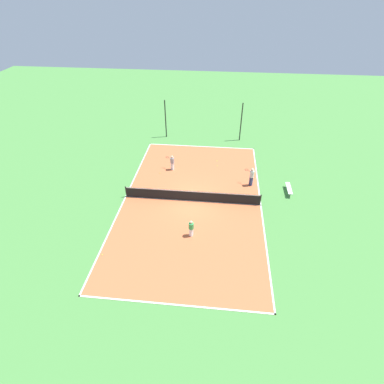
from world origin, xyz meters
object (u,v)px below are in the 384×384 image
tennis_net (192,196)px  tennis_ball_near_net (160,173)px  tennis_ball_far_baseline (102,255)px  fence_post_back_right (241,122)px  player_far_white (252,176)px  tennis_ball_left_sideline (217,166)px  fence_post_back_left (166,119)px  tennis_ball_right_alley (217,161)px  bench (289,188)px  player_far_green (191,228)px  player_baseline_gray (172,162)px

tennis_net → tennis_ball_near_net: 5.13m
tennis_ball_far_baseline → fence_post_back_right: fence_post_back_right is taller
tennis_net → player_far_white: player_far_white is taller
tennis_ball_left_sideline → fence_post_back_left: bearing=135.4°
player_far_white → tennis_ball_left_sideline: bearing=-4.1°
tennis_ball_far_baseline → tennis_ball_right_alley: same height
bench → player_far_green: size_ratio=1.27×
player_far_green → tennis_ball_far_baseline: (-5.62, -2.40, -0.72)m
fence_post_back_left → fence_post_back_right: size_ratio=1.00×
tennis_net → fence_post_back_right: size_ratio=2.61×
player_far_green → player_far_white: bearing=170.2°
tennis_ball_right_alley → tennis_ball_near_net: size_ratio=1.00×
tennis_ball_near_net → fence_post_back_left: bearing=95.3°
bench → player_baseline_gray: player_baseline_gray is taller
player_far_green → tennis_ball_right_alley: player_far_green is taller
tennis_ball_far_baseline → fence_post_back_right: 20.28m
fence_post_back_left → fence_post_back_right: 8.19m
bench → tennis_ball_far_baseline: bench is taller
tennis_ball_left_sideline → tennis_ball_far_baseline: 13.96m
tennis_ball_far_baseline → tennis_net: bearing=50.5°
tennis_net → tennis_ball_left_sideline: size_ratio=160.97×
player_far_green → tennis_ball_far_baseline: size_ratio=19.94×
player_far_white → fence_post_back_left: 12.57m
player_far_green → tennis_ball_right_alley: (1.44, 10.52, -0.72)m
tennis_net → player_baseline_gray: bearing=116.9°
bench → tennis_ball_left_sideline: (-6.12, 3.62, -0.33)m
tennis_ball_far_baseline → tennis_ball_near_net: 10.37m
player_far_white → tennis_ball_left_sideline: (-2.99, 2.91, -0.96)m
player_far_white → tennis_ball_near_net: 8.35m
bench → player_far_white: (-3.13, 0.70, 0.62)m
tennis_ball_far_baseline → fence_post_back_left: fence_post_back_left is taller
tennis_ball_right_alley → tennis_ball_far_baseline: bearing=-118.7°
bench → tennis_ball_left_sideline: 7.11m
tennis_ball_far_baseline → player_baseline_gray: bearing=75.0°
fence_post_back_left → player_far_white: bearing=-44.5°
tennis_ball_left_sideline → tennis_ball_near_net: (-5.23, -1.82, 0.00)m
tennis_ball_right_alley → fence_post_back_left: size_ratio=0.02×
bench → fence_post_back_left: fence_post_back_left is taller
player_far_white → tennis_ball_far_baseline: player_far_white is taller
tennis_net → tennis_ball_right_alley: (1.80, 6.55, -0.48)m
tennis_net → tennis_ball_left_sideline: 5.95m
player_far_white → fence_post_back_left: fence_post_back_left is taller
player_baseline_gray → fence_post_back_left: (-1.77, 6.92, 1.24)m
tennis_ball_near_net → bench: bearing=-9.0°
tennis_net → fence_post_back_left: size_ratio=2.61×
tennis_ball_far_baseline → fence_post_back_right: bearing=62.4°
player_far_white → tennis_net: bearing=69.6°
tennis_ball_left_sideline → tennis_ball_far_baseline: same height
tennis_ball_far_baseline → tennis_ball_near_net: (1.88, 10.20, 0.00)m
fence_post_back_left → player_far_green: bearing=-74.0°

